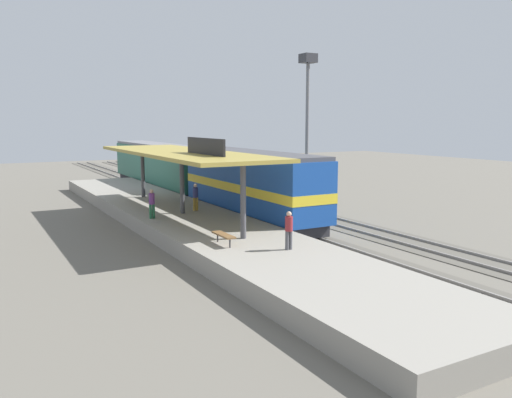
% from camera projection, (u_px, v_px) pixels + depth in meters
% --- Properties ---
extents(ground_plane, '(120.00, 120.00, 0.00)m').
position_uv_depth(ground_plane, '(274.00, 218.00, 35.32)').
color(ground_plane, '#666056').
extents(track_near, '(3.20, 110.00, 0.16)m').
position_uv_depth(track_near, '(248.00, 220.00, 34.35)').
color(track_near, '#565249').
rests_on(track_near, ground).
extents(track_far, '(3.20, 110.00, 0.16)m').
position_uv_depth(track_far, '(306.00, 214.00, 36.57)').
color(track_far, '#565249').
rests_on(track_far, ground).
extents(platform, '(6.00, 44.00, 0.90)m').
position_uv_depth(platform, '(183.00, 220.00, 32.06)').
color(platform, gray).
rests_on(platform, ground).
extents(station_canopy, '(5.20, 18.00, 4.70)m').
position_uv_depth(station_canopy, '(182.00, 154.00, 31.38)').
color(station_canopy, '#47474C').
rests_on(station_canopy, platform).
extents(platform_bench, '(0.44, 1.70, 0.50)m').
position_uv_depth(platform_bench, '(224.00, 235.00, 23.72)').
color(platform_bench, '#333338').
rests_on(platform_bench, platform).
extents(locomotive, '(2.93, 14.43, 4.44)m').
position_uv_depth(locomotive, '(250.00, 185.00, 33.73)').
color(locomotive, '#28282D').
rests_on(locomotive, track_near).
extents(passenger_carriage_single, '(2.90, 20.00, 4.24)m').
position_uv_depth(passenger_carriage_single, '(160.00, 166.00, 49.28)').
color(passenger_carriage_single, '#28282D').
rests_on(passenger_carriage_single, track_near).
extents(freight_car, '(2.80, 12.00, 3.54)m').
position_uv_depth(freight_car, '(255.00, 177.00, 42.63)').
color(freight_car, '#28282D').
rests_on(freight_car, track_far).
extents(light_mast, '(1.10, 1.10, 11.70)m').
position_uv_depth(light_mast, '(308.00, 97.00, 40.84)').
color(light_mast, slate).
rests_on(light_mast, ground).
extents(person_waiting, '(0.34, 0.34, 1.71)m').
position_uv_depth(person_waiting, '(289.00, 228.00, 22.73)').
color(person_waiting, '#4C4C51').
rests_on(person_waiting, platform).
extents(person_walking, '(0.34, 0.34, 1.71)m').
position_uv_depth(person_walking, '(196.00, 196.00, 32.79)').
color(person_walking, olive).
rests_on(person_walking, platform).
extents(person_boarding, '(0.34, 0.34, 1.71)m').
position_uv_depth(person_boarding, '(152.00, 202.00, 30.09)').
color(person_boarding, '#23603D').
rests_on(person_boarding, platform).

